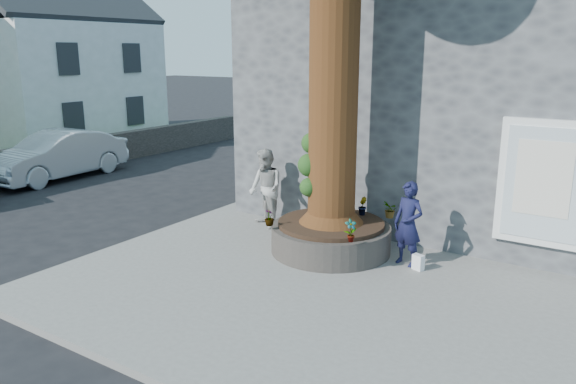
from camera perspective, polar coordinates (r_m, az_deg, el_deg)
The scene contains 15 objects.
ground at distance 9.93m, azimuth -5.49°, elevation -9.10°, with size 120.00×120.00×0.00m, color black.
pavement at distance 9.91m, azimuth 5.07°, elevation -8.76°, with size 9.00×8.00×0.12m, color slate.
yellow_line at distance 12.57m, azimuth -13.56°, elevation -4.34°, with size 0.10×30.00×0.01m, color yellow.
stone_shop at distance 14.66m, azimuth 20.71°, elevation 10.35°, with size 10.30×8.30×6.30m.
planter at distance 10.92m, azimuth 4.36°, elevation -4.56°, with size 2.30×2.30×0.60m.
low_wall at distance 18.93m, azimuth -27.12°, elevation 2.23°, with size 0.45×22.00×1.00m, color black.
cottage_far at distance 26.88m, azimuth -23.27°, elevation 12.82°, with size 7.30×7.40×8.75m.
man at distance 10.31m, azimuth 12.12°, elevation -3.18°, with size 0.56×0.37×1.54m, color #141537.
woman at distance 12.25m, azimuth -2.28°, elevation 0.36°, with size 0.84×0.66×1.73m, color #AEACA7.
shopping_bag at distance 10.30m, azimuth 13.09°, elevation -6.97°, with size 0.20×0.12×0.28m, color white.
car_silver at distance 18.94m, azimuth -22.38°, elevation 3.47°, with size 1.56×4.49×1.48m, color #B2B6BA.
plant_a at distance 9.67m, azimuth 6.39°, elevation -3.93°, with size 0.21×0.14×0.40m, color gray.
plant_b at distance 11.29m, azimuth 7.55°, elevation -1.41°, with size 0.20×0.19×0.36m, color gray.
plant_c at distance 10.52m, azimuth -1.90°, elevation -2.60°, with size 0.17×0.17×0.31m, color gray.
plant_d at distance 11.16m, azimuth 10.36°, elevation -1.78°, with size 0.30×0.27×0.33m, color gray.
Camera 1 is at (5.76, -7.08, 3.92)m, focal length 35.00 mm.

